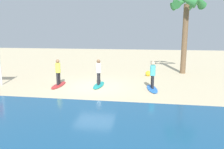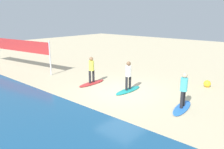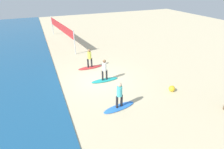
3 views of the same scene
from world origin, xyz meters
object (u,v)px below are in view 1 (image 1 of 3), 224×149
Objects in this scene: surfer_red at (58,70)px; palm_tree at (187,9)px; surfer_blue at (153,73)px; surfboard_teal at (99,85)px; surfer_teal at (99,70)px; beach_ball at (148,73)px; surfboard_red at (59,85)px; surfboard_blue at (152,89)px.

surfer_red is 11.24m from palm_tree.
surfer_blue is 1.00× the size of surfer_red.
surfer_teal reaches higher than surfboard_teal.
surfboard_teal is 4.95× the size of beach_ball.
surfboard_teal is 4.89m from beach_ball.
surfer_teal is 0.78× the size of surfboard_red.
surfer_teal is 0.25× the size of palm_tree.
surfboard_red is at bearing 8.32° from surfer_teal.
surfer_teal reaches higher than beach_ball.
surfer_teal is at bearing -104.47° from surfboard_blue.
beach_ball is (-5.76, -4.09, 0.17)m from surfboard_red.
beach_ball reaches higher than surfboard_teal.
surfboard_blue is at bearing 84.42° from surfboard_teal.
surfboard_teal is at bearing -104.47° from surfboard_blue.
surfer_blue is at bearing 88.55° from surfboard_red.
palm_tree reaches higher than beach_ball.
surfer_teal is 2.80m from surfboard_red.
beach_ball reaches higher than surfboard_red.
surfer_blue reaches higher than surfboard_teal.
surfboard_red is at bearing 35.36° from beach_ball.
surfboard_red is at bearing -90.00° from surfer_red.
surfer_blue is 0.25× the size of palm_tree.
beach_ball is (-5.76, -4.09, -0.82)m from surfer_red.
beach_ball is (0.24, -4.09, 0.17)m from surfboard_blue.
surfer_red is 3.87× the size of beach_ball.
surfer_blue is 6.09m from surfboard_red.
palm_tree is (-2.64, -5.80, 5.22)m from surfboard_blue.
beach_ball is (2.88, 1.71, -5.06)m from palm_tree.
surfer_red is (6.01, -0.00, 0.99)m from surfboard_blue.
beach_ball is (-3.17, -3.71, -0.82)m from surfer_teal.
surfer_blue is 0.78× the size of surfboard_red.
surfboard_blue is at bearing 88.55° from surfboard_red.
surfboard_teal is 2.62m from surfboard_red.
beach_ball is at bearing -130.53° from surfer_teal.
surfer_red reaches higher than beach_ball.
surfer_blue is 3.87× the size of beach_ball.
surfer_teal is 4.95m from beach_ball.
surfboard_blue is 0.32× the size of palm_tree.
surfboard_red is at bearing -80.88° from surfboard_teal.
surfboard_teal and surfboard_red have the same top height.
surfer_teal is (0.00, 0.00, 0.99)m from surfboard_teal.
surfer_teal is at bearing 96.90° from surfboard_red.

